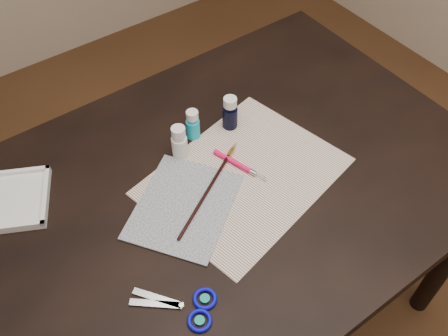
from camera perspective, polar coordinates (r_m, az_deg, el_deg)
ground at (r=1.88m, az=0.00°, el=-16.15°), size 3.50×3.50×0.02m
table at (r=1.53m, az=0.00°, el=-10.29°), size 1.30×0.90×0.75m
paper at (r=1.23m, az=2.30°, el=-0.92°), size 0.53×0.44×0.00m
canvas at (r=1.18m, az=-4.60°, el=-4.34°), size 0.34×0.33×0.00m
paint_bottle_white at (r=1.24m, az=-5.13°, el=2.96°), size 0.05×0.05×0.10m
paint_bottle_cyan at (r=1.29m, az=-3.58°, el=5.01°), size 0.04×0.04×0.09m
paint_bottle_navy at (r=1.31m, az=0.69°, el=6.34°), size 0.05×0.05×0.10m
paintbrush at (r=1.20m, az=-1.63°, el=-2.17°), size 0.29×0.17×0.01m
craft_knife at (r=1.24m, az=1.97°, el=0.24°), size 0.06×0.16×0.01m
scissors at (r=1.05m, az=-5.92°, el=-15.55°), size 0.21×0.20×0.01m
palette_tray at (r=1.28m, az=-23.22°, el=-3.37°), size 0.23×0.23×0.02m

